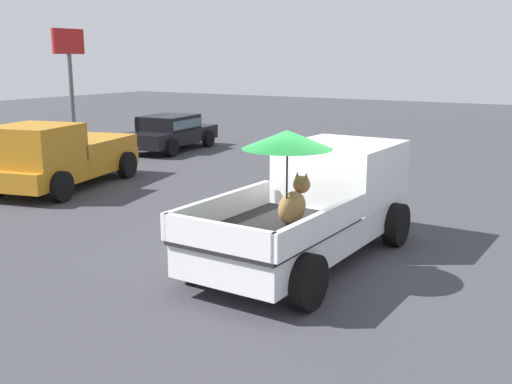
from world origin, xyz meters
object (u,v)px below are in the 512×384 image
at_px(pickup_truck_red, 61,156).
at_px(motel_sign, 70,65).
at_px(parked_sedan_near, 170,131).
at_px(pickup_truck_main, 318,201).

distance_m(pickup_truck_red, motel_sign, 7.21).
height_order(pickup_truck_red, parked_sedan_near, pickup_truck_red).
relative_size(pickup_truck_main, parked_sedan_near, 1.13).
height_order(pickup_truck_main, parked_sedan_near, pickup_truck_main).
bearing_deg(motel_sign, pickup_truck_red, -134.64).
bearing_deg(parked_sedan_near, pickup_truck_red, -171.74).
bearing_deg(motel_sign, pickup_truck_main, -115.50).
relative_size(pickup_truck_red, motel_sign, 1.14).
xyz_separation_m(pickup_truck_red, motel_sign, (4.80, 4.86, 2.31)).
xyz_separation_m(pickup_truck_main, pickup_truck_red, (1.50, 8.36, -0.11)).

